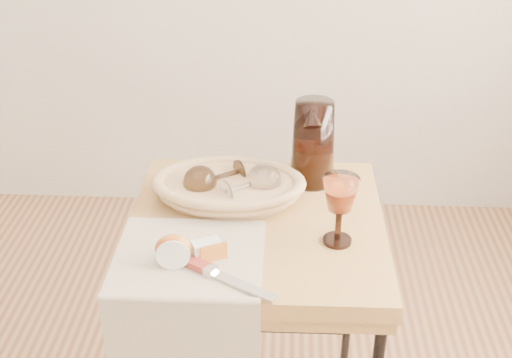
# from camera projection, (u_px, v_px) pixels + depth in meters

# --- Properties ---
(side_table) EXTENTS (0.58, 0.58, 0.73)m
(side_table) POSITION_uv_depth(u_px,v_px,m) (256.00, 343.00, 1.70)
(side_table) COLOR olive
(side_table) RESTS_ON floor
(tea_towel) EXTENTS (0.31, 0.28, 0.01)m
(tea_towel) POSITION_uv_depth(u_px,v_px,m) (189.00, 257.00, 1.40)
(tea_towel) COLOR beige
(tea_towel) RESTS_ON side_table
(bread_basket) EXTENTS (0.32, 0.23, 0.06)m
(bread_basket) POSITION_uv_depth(u_px,v_px,m) (229.00, 190.00, 1.59)
(bread_basket) COLOR #95754C
(bread_basket) RESTS_ON side_table
(goblet_lying_a) EXTENTS (0.15, 0.14, 0.08)m
(goblet_lying_a) POSITION_uv_depth(u_px,v_px,m) (217.00, 177.00, 1.59)
(goblet_lying_a) COLOR #513A23
(goblet_lying_a) RESTS_ON bread_basket
(goblet_lying_b) EXTENTS (0.16, 0.14, 0.08)m
(goblet_lying_b) POSITION_uv_depth(u_px,v_px,m) (248.00, 185.00, 1.56)
(goblet_lying_b) COLOR white
(goblet_lying_b) RESTS_ON bread_basket
(pitcher) EXTENTS (0.18, 0.25, 0.25)m
(pitcher) POSITION_uv_depth(u_px,v_px,m) (313.00, 143.00, 1.63)
(pitcher) COLOR black
(pitcher) RESTS_ON side_table
(wine_goblet) EXTENTS (0.09, 0.09, 0.16)m
(wine_goblet) POSITION_uv_depth(u_px,v_px,m) (339.00, 210.00, 1.41)
(wine_goblet) COLOR white
(wine_goblet) RESTS_ON side_table
(apple_half) EXTENTS (0.08, 0.05, 0.07)m
(apple_half) POSITION_uv_depth(u_px,v_px,m) (173.00, 249.00, 1.36)
(apple_half) COLOR red
(apple_half) RESTS_ON tea_towel
(apple_wedge) EXTENTS (0.06, 0.05, 0.04)m
(apple_wedge) POSITION_uv_depth(u_px,v_px,m) (206.00, 249.00, 1.38)
(apple_wedge) COLOR white
(apple_wedge) RESTS_ON tea_towel
(table_knife) EXTENTS (0.23, 0.15, 0.02)m
(table_knife) POSITION_uv_depth(u_px,v_px,m) (215.00, 271.00, 1.33)
(table_knife) COLOR silver
(table_knife) RESTS_ON tea_towel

